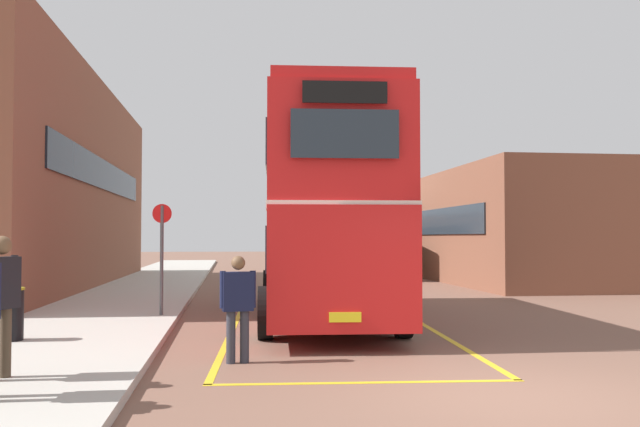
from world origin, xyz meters
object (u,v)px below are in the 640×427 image
object	(u,v)px
pedestrian_boarding	(238,301)
double_decker_bus	(323,212)
bus_stop_sign	(162,248)
single_deck_bus	(361,243)
litter_bin	(11,314)
pedestrian_waiting_near	(0,295)

from	to	relation	value
pedestrian_boarding	double_decker_bus	bearing A→B (deg)	69.26
double_decker_bus	pedestrian_boarding	distance (m)	5.94
double_decker_bus	bus_stop_sign	xyz separation A→B (m)	(-3.72, 0.10, -0.84)
single_deck_bus	litter_bin	bearing A→B (deg)	-115.85
double_decker_bus	single_deck_bus	world-z (taller)	double_decker_bus
double_decker_bus	single_deck_bus	xyz separation A→B (m)	(4.22, 17.38, -0.87)
single_deck_bus	pedestrian_waiting_near	size ratio (longest dim) A/B	5.58
pedestrian_waiting_near	bus_stop_sign	world-z (taller)	bus_stop_sign
double_decker_bus	bus_stop_sign	bearing A→B (deg)	178.40
pedestrian_waiting_near	litter_bin	distance (m)	3.49
pedestrian_waiting_near	litter_bin	world-z (taller)	pedestrian_waiting_near
pedestrian_waiting_near	bus_stop_sign	bearing A→B (deg)	79.38
bus_stop_sign	single_deck_bus	bearing A→B (deg)	65.33
single_deck_bus	double_decker_bus	bearing A→B (deg)	-103.64
pedestrian_boarding	bus_stop_sign	world-z (taller)	bus_stop_sign
pedestrian_boarding	bus_stop_sign	size ratio (longest dim) A/B	0.64
litter_bin	bus_stop_sign	size ratio (longest dim) A/B	0.36
double_decker_bus	pedestrian_waiting_near	world-z (taller)	double_decker_bus
bus_stop_sign	double_decker_bus	bearing A→B (deg)	-1.60
litter_bin	bus_stop_sign	xyz separation A→B (m)	(2.18, 3.60, 1.08)
single_deck_bus	pedestrian_boarding	xyz separation A→B (m)	(-6.25, -22.74, -0.70)
double_decker_bus	bus_stop_sign	distance (m)	3.81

